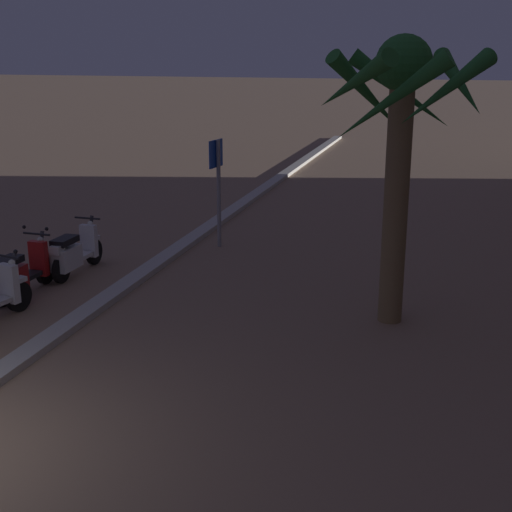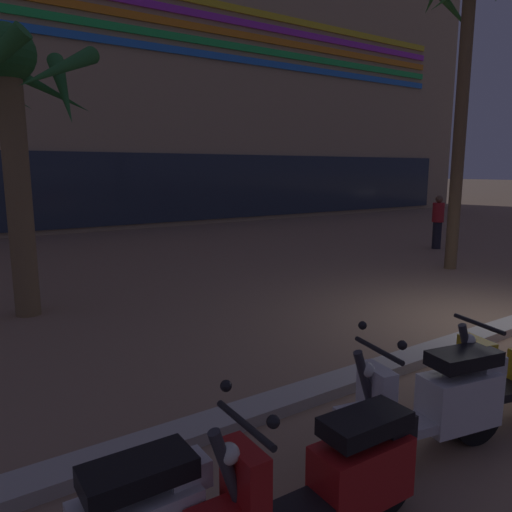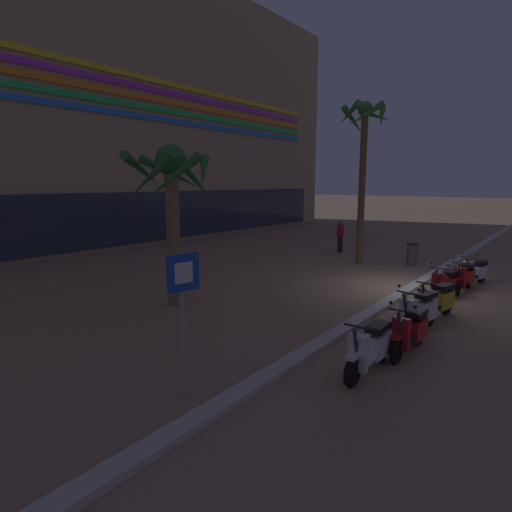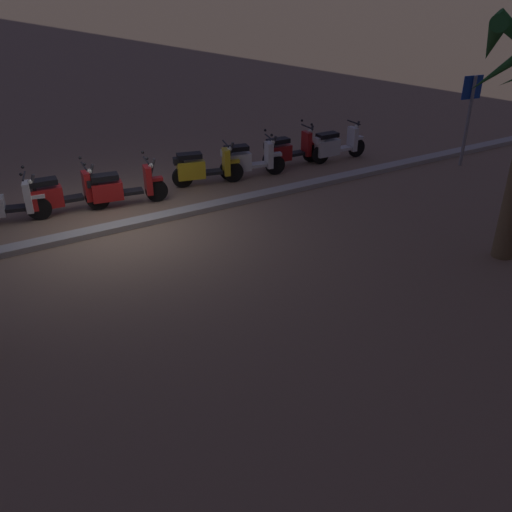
# 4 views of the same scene
# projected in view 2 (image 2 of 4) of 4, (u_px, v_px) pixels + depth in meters

# --- Properties ---
(ground_plane) EXTENTS (200.00, 200.00, 0.00)m
(ground_plane) POSITION_uv_depth(u_px,v_px,m) (510.00, 327.00, 7.42)
(ground_plane) COLOR #93755B
(mall_facade_backdrop) EXTENTS (42.46, 12.33, 15.84)m
(mall_facade_backdrop) POSITION_uv_depth(u_px,v_px,m) (65.00, 48.00, 22.68)
(mall_facade_backdrop) COLOR tan
(mall_facade_backdrop) RESTS_ON ground
(scooter_red_mid_rear) EXTENTS (1.82, 0.56, 1.17)m
(scooter_red_mid_rear) POSITION_uv_depth(u_px,v_px,m) (328.00, 482.00, 3.04)
(scooter_red_mid_rear) COLOR black
(scooter_red_mid_rear) RESTS_ON ground
(scooter_white_gap_after_mid) EXTENTS (1.76, 0.67, 1.17)m
(scooter_white_gap_after_mid) POSITION_uv_depth(u_px,v_px,m) (435.00, 404.00, 4.01)
(scooter_white_gap_after_mid) COLOR black
(scooter_white_gap_after_mid) RESTS_ON ground
(palm_tree_mid_walkway) EXTENTS (2.63, 2.76, 4.53)m
(palm_tree_mid_walkway) POSITION_uv_depth(u_px,v_px,m) (12.00, 105.00, 7.48)
(palm_tree_mid_walkway) COLOR olive
(palm_tree_mid_walkway) RESTS_ON ground
(palm_tree_far_corner) EXTENTS (2.18, 2.18, 6.79)m
(palm_tree_far_corner) POSITION_uv_depth(u_px,v_px,m) (466.00, 44.00, 10.89)
(palm_tree_far_corner) COLOR brown
(palm_tree_far_corner) RESTS_ON ground
(pedestrian_strolling_near_curb) EXTENTS (0.34, 0.34, 1.60)m
(pedestrian_strolling_near_curb) POSITION_uv_depth(u_px,v_px,m) (438.00, 221.00, 14.57)
(pedestrian_strolling_near_curb) COLOR black
(pedestrian_strolling_near_curb) RESTS_ON ground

